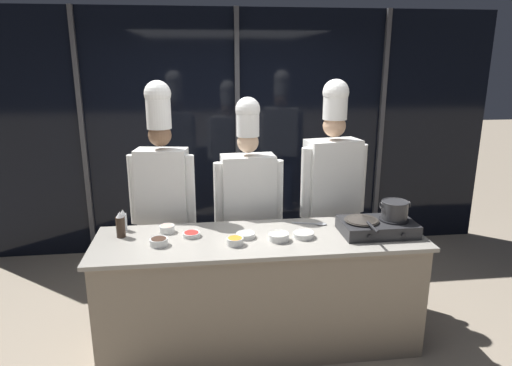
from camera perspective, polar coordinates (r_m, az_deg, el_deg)
The scene contains 19 objects.
ground_plane at distance 3.85m, azimuth 0.49°, elevation -19.18°, with size 24.00×24.00×0.00m, color gray.
window_wall_back at distance 5.18m, azimuth -2.34°, elevation 6.14°, with size 5.90×0.09×2.70m.
demo_counter at distance 3.62m, azimuth 0.50°, elevation -13.33°, with size 2.46×0.73×0.90m.
portable_stove at distance 3.60m, azimuth 14.92°, elevation -5.30°, with size 0.55×0.37×0.11m.
frying_pan at distance 3.52m, azimuth 13.10°, elevation -4.29°, with size 0.26×0.45×0.04m.
stock_pot at distance 3.60m, azimuth 16.95°, elevation -3.21°, with size 0.23×0.20×0.14m.
squeeze_bottle_clear at distance 3.67m, azimuth -16.26°, elevation -4.52°, with size 0.06×0.06×0.17m.
squeeze_bottle_soy at distance 3.54m, azimuth -16.58°, elevation -5.05°, with size 0.07×0.07×0.20m.
prep_bowl_soy_glaze at distance 3.34m, azimuth -12.05°, elevation -7.14°, with size 0.13×0.13×0.05m.
prep_bowl_chicken at distance 3.43m, azimuth 5.96°, elevation -6.39°, with size 0.16×0.16×0.04m.
prep_bowl_shrimp at distance 3.57m, azimuth -11.06°, elevation -5.57°, with size 0.12×0.12×0.06m.
prep_bowl_carrots at distance 3.28m, azimuth -2.64°, elevation -7.21°, with size 0.12×0.12×0.06m.
prep_bowl_bell_pepper at distance 3.46m, azimuth -8.07°, elevation -6.33°, with size 0.13×0.13×0.03m.
prep_bowl_onion at distance 3.41m, azimuth -1.32°, elevation -6.49°, with size 0.14×0.14×0.04m.
prep_bowl_noodles at distance 3.36m, azimuth 2.86°, elevation -6.66°, with size 0.15×0.15×0.06m.
serving_spoon_slotted at distance 3.70m, azimuth 7.60°, elevation -5.07°, with size 0.28×0.11×0.02m.
chef_head at distance 3.94m, azimuth -11.61°, elevation -0.02°, with size 0.56×0.29×2.01m.
chef_sous at distance 3.95m, azimuth -0.98°, elevation -1.11°, with size 0.60×0.26×1.88m.
chef_line at distance 4.09m, azimuth 9.49°, elevation 0.63°, with size 0.61×0.33×2.02m.
Camera 1 is at (-0.42, -3.14, 2.20)m, focal length 32.00 mm.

